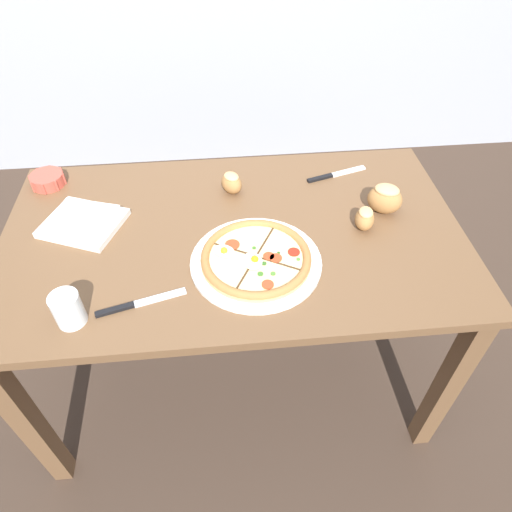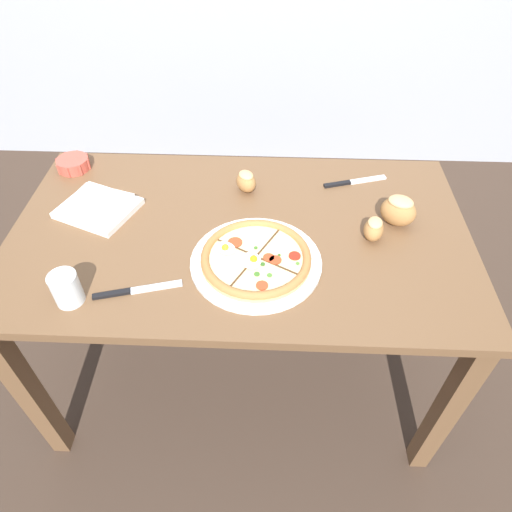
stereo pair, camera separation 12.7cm
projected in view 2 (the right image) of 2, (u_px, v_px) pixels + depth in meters
ground_plane at (244, 366)px, 1.94m from camera, size 12.00×12.00×0.00m
dining_table at (240, 255)px, 1.47m from camera, size 1.41×0.82×0.77m
pizza at (256, 259)px, 1.28m from camera, size 0.37×0.37×0.05m
ramekin_bowl at (73, 163)px, 1.62m from camera, size 0.12×0.12×0.04m
napkin_folded at (98, 207)px, 1.45m from camera, size 0.28×0.26×0.04m
bread_piece_near at (399, 210)px, 1.38m from camera, size 0.13×0.12×0.10m
bread_piece_mid at (374, 229)px, 1.35m from camera, size 0.07×0.09×0.07m
bread_piece_far at (246, 181)px, 1.51m from camera, size 0.09×0.10×0.07m
knife_main at (137, 290)px, 1.22m from camera, size 0.23×0.08×0.01m
knife_spare at (354, 182)px, 1.57m from camera, size 0.22×0.08×0.01m
water_glass at (67, 290)px, 1.17m from camera, size 0.07×0.07×0.09m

